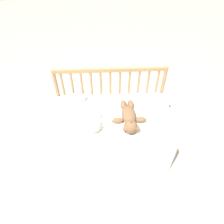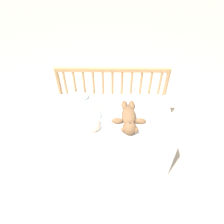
{
  "view_description": "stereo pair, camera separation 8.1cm",
  "coord_description": "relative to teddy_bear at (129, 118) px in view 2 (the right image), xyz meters",
  "views": [
    {
      "loc": [
        -0.06,
        -1.33,
        1.9
      ],
      "look_at": [
        0.0,
        -0.01,
        0.62
      ],
      "focal_mm": 32.0,
      "sensor_mm": 36.0,
      "label": 1
    },
    {
      "loc": [
        0.02,
        -1.34,
        1.9
      ],
      "look_at": [
        0.0,
        -0.01,
        0.62
      ],
      "focal_mm": 32.0,
      "sensor_mm": 36.0,
      "label": 2
    }
  ],
  "objects": [
    {
      "name": "baby",
      "position": [
        -0.31,
        -0.01,
        -0.0
      ],
      "size": [
        0.31,
        0.39,
        0.13
      ],
      "color": "white",
      "rests_on": "crib_mattress"
    },
    {
      "name": "crib_mattress",
      "position": [
        -0.15,
        0.08,
        -0.33
      ],
      "size": [
        1.14,
        0.63,
        0.56
      ],
      "color": "silver",
      "rests_on": "ground_plane"
    },
    {
      "name": "small_pillow",
      "position": [
        -0.5,
        0.33,
        -0.02
      ],
      "size": [
        0.2,
        0.14,
        0.06
      ],
      "color": "silver",
      "rests_on": "crib_mattress"
    },
    {
      "name": "crib_rail",
      "position": [
        -0.15,
        0.42,
        0.01
      ],
      "size": [
        1.14,
        0.04,
        0.86
      ],
      "color": "#997047",
      "rests_on": "ground_plane"
    },
    {
      "name": "blanket",
      "position": [
        -0.15,
        0.05,
        -0.05
      ],
      "size": [
        0.82,
        0.52,
        0.01
      ],
      "color": "white",
      "rests_on": "crib_mattress"
    },
    {
      "name": "ground_plane",
      "position": [
        -0.15,
        0.08,
        -0.6
      ],
      "size": [
        12.0,
        12.0,
        0.0
      ],
      "primitive_type": "plane",
      "color": "tan"
    },
    {
      "name": "teddy_bear",
      "position": [
        0.0,
        0.0,
        0.0
      ],
      "size": [
        0.32,
        0.45,
        0.13
      ],
      "color": "brown",
      "rests_on": "crib_mattress"
    }
  ]
}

